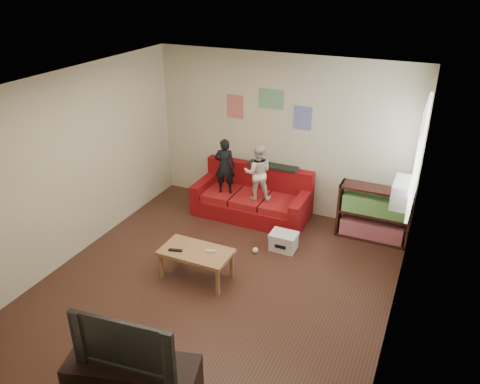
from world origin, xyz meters
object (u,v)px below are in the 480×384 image
at_px(sofa, 253,199).
at_px(child_b, 258,173).
at_px(bookshelf, 373,216).
at_px(tv_stand, 134,381).
at_px(television, 128,339).
at_px(file_box, 284,241).
at_px(child_a, 225,166).
at_px(coffee_table, 196,254).

height_order(sofa, child_b, child_b).
xyz_separation_m(child_b, bookshelf, (1.88, 0.20, -0.49)).
bearing_deg(tv_stand, television, 0.00).
xyz_separation_m(bookshelf, file_box, (-1.16, -0.88, -0.25)).
bearing_deg(child_a, file_box, 134.62).
distance_m(sofa, file_box, 1.22).
bearing_deg(sofa, child_b, -48.36).
xyz_separation_m(file_box, tv_stand, (-0.42, -3.21, 0.10)).
xyz_separation_m(sofa, coffee_table, (0.01, -2.02, 0.09)).
height_order(child_b, television, child_b).
bearing_deg(coffee_table, tv_stand, -78.01).
bearing_deg(child_b, child_a, -20.92).
distance_m(tv_stand, television, 0.54).
height_order(bookshelf, tv_stand, bookshelf).
distance_m(sofa, child_b, 0.63).
distance_m(coffee_table, television, 2.13).
bearing_deg(file_box, bookshelf, 37.35).
xyz_separation_m(sofa, child_a, (-0.45, -0.17, 0.60)).
relative_size(child_b, file_box, 2.34).
bearing_deg(television, coffee_table, 95.11).
xyz_separation_m(child_b, coffee_table, (-0.14, -1.85, -0.51)).
height_order(file_box, television, television).
distance_m(child_a, coffee_table, 1.98).
xyz_separation_m(file_box, television, (-0.42, -3.21, 0.65)).
xyz_separation_m(sofa, file_box, (0.87, -0.85, -0.15)).
bearing_deg(child_b, bookshelf, 165.11).
height_order(sofa, file_box, sofa).
height_order(child_a, bookshelf, child_a).
xyz_separation_m(sofa, tv_stand, (0.44, -4.06, -0.04)).
bearing_deg(bookshelf, coffee_table, -134.51).
bearing_deg(television, sofa, 89.33).
relative_size(bookshelf, file_box, 2.73).
relative_size(file_box, television, 0.39).
height_order(child_b, bookshelf, child_b).
distance_m(bookshelf, tv_stand, 4.39).
relative_size(coffee_table, tv_stand, 0.74).
height_order(coffee_table, file_box, coffee_table).
distance_m(coffee_table, bookshelf, 2.88).
distance_m(child_b, file_box, 1.24).
height_order(child_a, coffee_table, child_a).
bearing_deg(coffee_table, child_a, 103.95).
relative_size(sofa, child_b, 2.06).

